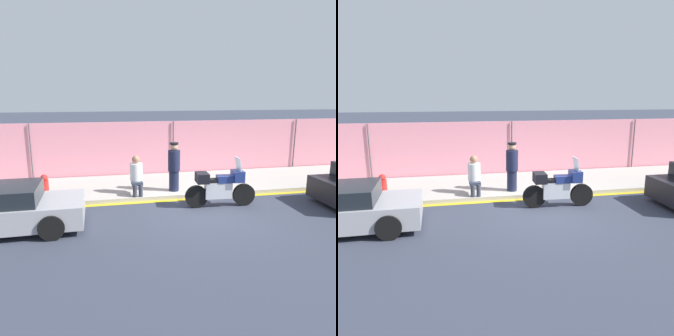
# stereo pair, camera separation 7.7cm
# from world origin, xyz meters

# --- Properties ---
(ground_plane) EXTENTS (120.00, 120.00, 0.00)m
(ground_plane) POSITION_xyz_m (0.00, 0.00, 0.00)
(ground_plane) COLOR #333847
(sidewalk) EXTENTS (42.21, 3.23, 0.14)m
(sidewalk) POSITION_xyz_m (0.00, 2.93, 0.07)
(sidewalk) COLOR #ADA89E
(sidewalk) RESTS_ON ground_plane
(curb_paint_stripe) EXTENTS (42.21, 0.18, 0.01)m
(curb_paint_stripe) POSITION_xyz_m (0.00, 1.22, 0.00)
(curb_paint_stripe) COLOR gold
(curb_paint_stripe) RESTS_ON ground_plane
(storefront_fence) EXTENTS (40.10, 0.17, 2.33)m
(storefront_fence) POSITION_xyz_m (0.00, 4.63, 1.17)
(storefront_fence) COLOR pink
(storefront_fence) RESTS_ON ground_plane
(motorcycle) EXTENTS (2.22, 0.58, 1.55)m
(motorcycle) POSITION_xyz_m (0.56, 0.37, 0.63)
(motorcycle) COLOR black
(motorcycle) RESTS_ON ground_plane
(officer_standing) EXTENTS (0.42, 0.42, 1.69)m
(officer_standing) POSITION_xyz_m (-0.56, 1.89, 1.00)
(officer_standing) COLOR #191E38
(officer_standing) RESTS_ON sidewalk
(person_seated_on_curb) EXTENTS (0.43, 0.69, 1.30)m
(person_seated_on_curb) POSITION_xyz_m (-1.88, 1.77, 0.85)
(person_seated_on_curb) COLOR #2D3342
(person_seated_on_curb) RESTS_ON sidewalk
(parked_car_right_down_street) EXTENTS (3.94, 1.89, 1.18)m
(parked_car_right_down_street) POSITION_xyz_m (-5.51, -0.31, 0.58)
(parked_car_right_down_street) COLOR #9E9EA3
(parked_car_right_down_street) RESTS_ON ground_plane
(fire_hydrant) EXTENTS (0.26, 0.32, 0.73)m
(fire_hydrant) POSITION_xyz_m (-4.87, 2.14, 0.50)
(fire_hydrant) COLOR red
(fire_hydrant) RESTS_ON sidewalk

